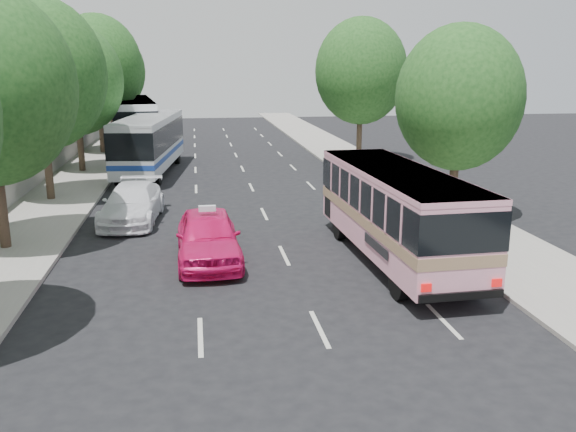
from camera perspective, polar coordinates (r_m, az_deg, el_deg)
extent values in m
plane|color=black|center=(16.89, -1.77, -7.95)|extent=(120.00, 120.00, 0.00)
cube|color=#9E998E|center=(36.71, -19.01, 3.44)|extent=(4.00, 90.00, 0.15)
cube|color=#9E998E|center=(37.56, 7.47, 4.28)|extent=(4.00, 90.00, 0.12)
cube|color=#9E998E|center=(36.95, -21.86, 4.56)|extent=(0.30, 90.00, 1.50)
cylinder|color=#38281E|center=(23.01, -25.29, 1.34)|extent=(0.36, 0.36, 3.61)
cylinder|color=#38281E|center=(30.66, -21.56, 4.74)|extent=(0.36, 0.36, 3.80)
ellipsoid|color=#1A4518|center=(30.35, -22.25, 12.20)|extent=(6.00, 6.00, 6.90)
sphere|color=#1A4518|center=(29.97, -21.83, 14.53)|extent=(3.90, 3.90, 3.90)
cylinder|color=#38281E|center=(38.43, -18.85, 6.42)|extent=(0.36, 0.36, 3.50)
ellipsoid|color=#1A4518|center=(38.17, -19.29, 11.90)|extent=(5.52, 5.52, 6.35)
sphere|color=#1A4518|center=(37.80, -18.89, 13.59)|extent=(3.59, 3.59, 3.59)
cylinder|color=#38281E|center=(46.24, -17.07, 8.02)|extent=(0.36, 0.36, 3.99)
ellipsoid|color=#1A4518|center=(46.04, -17.45, 13.22)|extent=(6.30, 6.30, 7.24)
sphere|color=#1A4518|center=(45.70, -17.12, 14.82)|extent=(4.09, 4.09, 4.09)
cylinder|color=#38281E|center=(54.18, -16.10, 8.73)|extent=(0.36, 0.36, 3.72)
ellipsoid|color=#1A4518|center=(54.00, -16.38, 12.87)|extent=(5.88, 5.88, 6.76)
sphere|color=#1A4518|center=(53.65, -16.08, 14.15)|extent=(3.82, 3.82, 3.82)
cylinder|color=#38281E|center=(26.24, 15.22, 3.19)|extent=(0.36, 0.36, 3.23)
ellipsoid|color=#1A4518|center=(25.85, 15.71, 10.61)|extent=(5.10, 5.10, 5.87)
sphere|color=#1A4518|center=(25.71, 16.97, 12.79)|extent=(3.32, 3.31, 3.31)
cylinder|color=#38281E|center=(41.26, 6.69, 7.75)|extent=(0.36, 0.36, 3.80)
ellipsoid|color=#1A4518|center=(41.02, 6.85, 13.31)|extent=(6.00, 6.00, 6.90)
sphere|color=#1A4518|center=(40.85, 7.57, 14.97)|extent=(3.90, 3.90, 3.90)
cube|color=#F89FB7|center=(20.01, 10.02, 0.69)|extent=(2.75, 9.65, 2.56)
cube|color=#9E7A59|center=(20.08, 9.99, -0.14)|extent=(2.79, 9.67, 0.33)
cube|color=black|center=(19.91, 10.08, 2.00)|extent=(2.80, 9.68, 1.05)
cube|color=#F89FB7|center=(19.77, 10.17, 4.09)|extent=(2.77, 9.67, 0.15)
cylinder|color=black|center=(22.64, 4.86, -0.94)|extent=(0.32, 1.00, 0.99)
cylinder|color=black|center=(23.28, 9.82, -0.68)|extent=(0.32, 1.00, 0.99)
cylinder|color=black|center=(17.10, 10.39, -6.12)|extent=(0.32, 1.00, 0.99)
cylinder|color=black|center=(17.94, 16.66, -5.53)|extent=(0.32, 1.00, 0.99)
imported|color=#E81464|center=(20.04, -7.49, -1.92)|extent=(2.13, 5.07, 1.71)
imported|color=white|center=(25.80, -14.36, 1.13)|extent=(2.59, 5.44, 1.53)
cube|color=silver|center=(37.17, -12.79, 6.89)|extent=(3.65, 11.42, 2.85)
cube|color=black|center=(37.13, -12.82, 7.43)|extent=(3.70, 11.46, 1.40)
cube|color=navy|center=(37.27, -12.73, 5.78)|extent=(3.69, 11.45, 0.28)
cube|color=silver|center=(37.04, -12.91, 8.98)|extent=(3.67, 11.44, 0.13)
cylinder|color=black|center=(41.02, -13.23, 5.49)|extent=(0.41, 1.06, 1.03)
cylinder|color=black|center=(40.67, -10.34, 5.56)|extent=(0.41, 1.06, 1.03)
cylinder|color=black|center=(33.80, -15.59, 3.59)|extent=(0.41, 1.06, 1.03)
cylinder|color=black|center=(33.37, -12.10, 3.67)|extent=(0.41, 1.06, 1.03)
cube|color=white|center=(46.24, -14.32, 8.51)|extent=(4.37, 13.24, 3.30)
cube|color=black|center=(46.20, -14.35, 9.01)|extent=(4.42, 13.28, 1.62)
cube|color=navy|center=(46.32, -14.26, 7.48)|extent=(4.41, 13.27, 0.32)
cube|color=white|center=(46.13, -14.44, 10.46)|extent=(4.39, 13.26, 0.15)
cylinder|color=black|center=(50.48, -15.77, 6.96)|extent=(0.49, 1.23, 1.19)
cylinder|color=black|center=(50.54, -12.97, 7.13)|extent=(0.49, 1.23, 1.19)
cylinder|color=black|center=(41.88, -15.66, 5.62)|extent=(0.49, 1.23, 1.19)
cylinder|color=black|center=(41.96, -12.29, 5.83)|extent=(0.49, 1.23, 1.19)
cube|color=silver|center=(19.80, -7.58, 0.71)|extent=(0.55, 0.19, 0.18)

